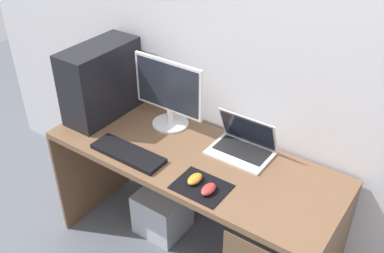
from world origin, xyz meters
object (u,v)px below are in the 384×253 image
at_px(pc_tower, 101,81).
at_px(subwoofer, 163,211).
at_px(mouse_left, 195,179).
at_px(mouse_right, 208,189).
at_px(keyboard, 128,153).
at_px(laptop, 243,145).
at_px(monitor, 169,93).

height_order(pc_tower, subwoofer, pc_tower).
bearing_deg(mouse_left, pc_tower, 164.88).
height_order(pc_tower, mouse_left, pc_tower).
xyz_separation_m(pc_tower, mouse_right, (0.91, -0.25, -0.20)).
bearing_deg(mouse_left, keyboard, -177.24).
relative_size(pc_tower, subwoofer, 1.64).
distance_m(pc_tower, mouse_left, 0.87).
bearing_deg(subwoofer, keyboard, -89.15).
distance_m(laptop, keyboard, 0.61).
bearing_deg(pc_tower, subwoofer, 3.47).
xyz_separation_m(monitor, mouse_right, (0.51, -0.37, -0.19)).
relative_size(laptop, subwoofer, 1.11).
relative_size(mouse_left, subwoofer, 0.33).
relative_size(pc_tower, keyboard, 1.15).
height_order(pc_tower, laptop, pc_tower).
bearing_deg(mouse_left, monitor, 140.52).
relative_size(monitor, mouse_right, 4.67).
xyz_separation_m(laptop, subwoofer, (-0.48, -0.11, -0.66)).
xyz_separation_m(pc_tower, monitor, (0.40, 0.12, -0.01)).
bearing_deg(keyboard, mouse_right, -0.56).
xyz_separation_m(monitor, keyboard, (0.00, -0.36, -0.20)).
bearing_deg(mouse_right, mouse_left, 165.26).
height_order(pc_tower, mouse_right, pc_tower).
bearing_deg(laptop, mouse_right, -85.34).
height_order(keyboard, mouse_left, mouse_left).
height_order(laptop, mouse_right, laptop).
height_order(keyboard, mouse_right, mouse_right).
height_order(monitor, subwoofer, monitor).
distance_m(monitor, mouse_right, 0.66).
distance_m(monitor, subwoofer, 0.83).
bearing_deg(laptop, keyboard, -141.80).
xyz_separation_m(mouse_left, subwoofer, (-0.42, 0.24, -0.64)).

